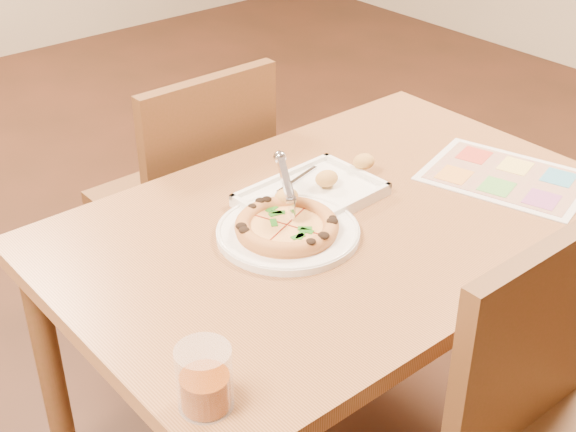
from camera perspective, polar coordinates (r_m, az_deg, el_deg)
dining_table at (r=1.85m, az=3.74°, el=-2.37°), size 1.30×0.85×0.72m
chair_near at (r=1.62m, az=18.84°, el=-13.37°), size 0.42×0.42×0.47m
chair_far at (r=2.29m, az=-6.66°, el=2.58°), size 0.42×0.42×0.47m
plate at (r=1.73m, az=-0.00°, el=-1.18°), size 0.34×0.34×0.02m
pizza at (r=1.72m, az=-0.09°, el=-0.74°), size 0.23×0.23×0.03m
pizza_cutter at (r=1.75m, az=-0.06°, el=2.19°), size 0.09×0.15×0.10m
appetizer_tray at (r=1.87m, az=1.90°, el=1.63°), size 0.37×0.23×0.06m
glass_tumbler at (r=1.31m, az=-5.95°, el=-11.65°), size 0.09×0.09×0.11m
menu at (r=2.04m, az=15.26°, el=2.70°), size 0.37×0.45×0.00m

